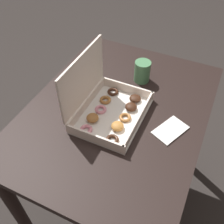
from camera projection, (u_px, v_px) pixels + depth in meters
The scene contains 5 objects.
ground_plane at pixel (116, 194), 1.65m from camera, with size 8.00×8.00×0.00m, color #2D2826.
dining_table at pixel (117, 130), 1.19m from camera, with size 0.95×0.72×0.76m.
donut_box at pixel (104, 103), 1.04m from camera, with size 0.32×0.25×0.26m.
coffee_mug at pixel (142, 71), 1.20m from camera, with size 0.07×0.07×0.10m.
paper_napkin at pixel (170, 130), 1.02m from camera, with size 0.16×0.13×0.01m.
Camera 1 is at (-0.70, -0.30, 1.55)m, focal length 42.00 mm.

